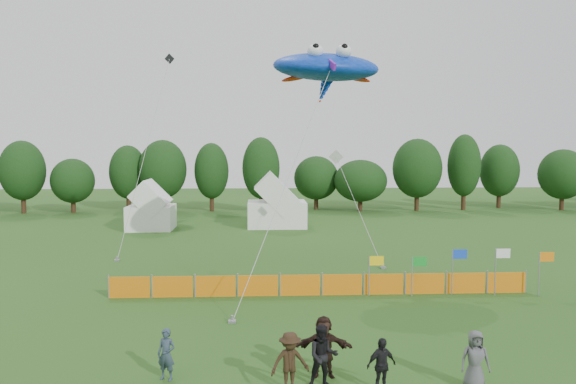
{
  "coord_description": "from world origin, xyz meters",
  "views": [
    {
      "loc": [
        -1.16,
        -16.77,
        7.01
      ],
      "look_at": [
        0.0,
        6.0,
        5.2
      ],
      "focal_mm": 35.0,
      "sensor_mm": 36.0,
      "label": 1
    }
  ],
  "objects_px": {
    "spectator_a": "(166,354)",
    "spectator_c": "(290,362)",
    "spectator_b": "(323,356)",
    "tent_left": "(151,209)",
    "barrier_fence": "(321,285)",
    "spectator_d": "(381,365)",
    "stingray_kite": "(326,69)",
    "tent_right": "(277,206)",
    "spectator_e": "(475,360)",
    "spectator_f": "(324,347)"
  },
  "relations": [
    {
      "from": "stingray_kite",
      "to": "spectator_e",
      "type": "bearing_deg",
      "value": -81.67
    },
    {
      "from": "tent_left",
      "to": "barrier_fence",
      "type": "distance_m",
      "value": 25.38
    },
    {
      "from": "tent_left",
      "to": "spectator_d",
      "type": "height_order",
      "value": "tent_left"
    },
    {
      "from": "tent_right",
      "to": "spectator_d",
      "type": "height_order",
      "value": "tent_right"
    },
    {
      "from": "tent_left",
      "to": "spectator_c",
      "type": "height_order",
      "value": "tent_left"
    },
    {
      "from": "spectator_e",
      "to": "stingray_kite",
      "type": "distance_m",
      "value": 19.77
    },
    {
      "from": "spectator_c",
      "to": "tent_right",
      "type": "bearing_deg",
      "value": 74.3
    },
    {
      "from": "spectator_f",
      "to": "stingray_kite",
      "type": "height_order",
      "value": "stingray_kite"
    },
    {
      "from": "spectator_a",
      "to": "spectator_b",
      "type": "distance_m",
      "value": 4.73
    },
    {
      "from": "tent_left",
      "to": "spectator_c",
      "type": "xyz_separation_m",
      "value": [
        10.13,
        -32.75,
        -0.83
      ]
    },
    {
      "from": "spectator_b",
      "to": "spectator_c",
      "type": "distance_m",
      "value": 1.04
    },
    {
      "from": "tent_right",
      "to": "spectator_d",
      "type": "xyz_separation_m",
      "value": [
        1.93,
        -34.03,
        -1.06
      ]
    },
    {
      "from": "tent_left",
      "to": "spectator_f",
      "type": "bearing_deg",
      "value": -70.49
    },
    {
      "from": "tent_left",
      "to": "spectator_a",
      "type": "height_order",
      "value": "tent_left"
    },
    {
      "from": "spectator_a",
      "to": "spectator_c",
      "type": "xyz_separation_m",
      "value": [
        3.68,
        -1.08,
        0.1
      ]
    },
    {
      "from": "tent_left",
      "to": "barrier_fence",
      "type": "relative_size",
      "value": 0.19
    },
    {
      "from": "spectator_f",
      "to": "spectator_b",
      "type": "bearing_deg",
      "value": -92.4
    },
    {
      "from": "spectator_d",
      "to": "stingray_kite",
      "type": "xyz_separation_m",
      "value": [
        0.34,
        16.6,
        10.66
      ]
    },
    {
      "from": "tent_left",
      "to": "spectator_a",
      "type": "distance_m",
      "value": 32.34
    },
    {
      "from": "stingray_kite",
      "to": "spectator_c",
      "type": "bearing_deg",
      "value": -100.17
    },
    {
      "from": "tent_right",
      "to": "spectator_c",
      "type": "bearing_deg",
      "value": -91.15
    },
    {
      "from": "tent_left",
      "to": "barrier_fence",
      "type": "bearing_deg",
      "value": -61.26
    },
    {
      "from": "tent_left",
      "to": "spectator_b",
      "type": "bearing_deg",
      "value": -71.07
    },
    {
      "from": "spectator_f",
      "to": "spectator_e",
      "type": "bearing_deg",
      "value": -9.33
    },
    {
      "from": "stingray_kite",
      "to": "tent_left",
      "type": "bearing_deg",
      "value": 128.78
    },
    {
      "from": "tent_left",
      "to": "tent_right",
      "type": "xyz_separation_m",
      "value": [
        10.82,
        1.14,
        0.14
      ]
    },
    {
      "from": "spectator_c",
      "to": "stingray_kite",
      "type": "relative_size",
      "value": 0.1
    },
    {
      "from": "spectator_a",
      "to": "spectator_f",
      "type": "relative_size",
      "value": 0.84
    },
    {
      "from": "spectator_a",
      "to": "stingray_kite",
      "type": "xyz_separation_m",
      "value": [
        6.63,
        15.39,
        10.67
      ]
    },
    {
      "from": "tent_left",
      "to": "spectator_e",
      "type": "distance_m",
      "value": 36.3
    },
    {
      "from": "tent_left",
      "to": "spectator_e",
      "type": "relative_size",
      "value": 2.21
    },
    {
      "from": "spectator_b",
      "to": "tent_right",
      "type": "bearing_deg",
      "value": 89.26
    },
    {
      "from": "tent_right",
      "to": "spectator_e",
      "type": "xyz_separation_m",
      "value": [
        4.69,
        -33.94,
        -0.99
      ]
    },
    {
      "from": "barrier_fence",
      "to": "spectator_f",
      "type": "xyz_separation_m",
      "value": [
        -0.96,
        -9.45,
        0.44
      ]
    },
    {
      "from": "spectator_e",
      "to": "spectator_c",
      "type": "bearing_deg",
      "value": -177.04
    },
    {
      "from": "barrier_fence",
      "to": "spectator_a",
      "type": "xyz_separation_m",
      "value": [
        -5.73,
        -9.45,
        0.29
      ]
    },
    {
      "from": "spectator_b",
      "to": "stingray_kite",
      "type": "bearing_deg",
      "value": 81.8
    },
    {
      "from": "spectator_b",
      "to": "spectator_d",
      "type": "relative_size",
      "value": 1.16
    },
    {
      "from": "barrier_fence",
      "to": "spectator_f",
      "type": "bearing_deg",
      "value": -95.83
    },
    {
      "from": "spectator_b",
      "to": "spectator_f",
      "type": "height_order",
      "value": "spectator_f"
    },
    {
      "from": "tent_right",
      "to": "tent_left",
      "type": "bearing_deg",
      "value": -173.99
    },
    {
      "from": "spectator_e",
      "to": "spectator_a",
      "type": "bearing_deg",
      "value": 176.44
    },
    {
      "from": "tent_right",
      "to": "barrier_fence",
      "type": "height_order",
      "value": "tent_right"
    },
    {
      "from": "spectator_b",
      "to": "spectator_f",
      "type": "distance_m",
      "value": 0.76
    },
    {
      "from": "spectator_c",
      "to": "spectator_e",
      "type": "height_order",
      "value": "spectator_c"
    },
    {
      "from": "spectator_c",
      "to": "tent_left",
      "type": "bearing_deg",
      "value": 92.64
    },
    {
      "from": "tent_left",
      "to": "spectator_b",
      "type": "height_order",
      "value": "tent_left"
    },
    {
      "from": "barrier_fence",
      "to": "spectator_d",
      "type": "distance_m",
      "value": 10.68
    },
    {
      "from": "tent_left",
      "to": "tent_right",
      "type": "bearing_deg",
      "value": 6.01
    },
    {
      "from": "spectator_c",
      "to": "spectator_d",
      "type": "height_order",
      "value": "spectator_c"
    }
  ]
}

